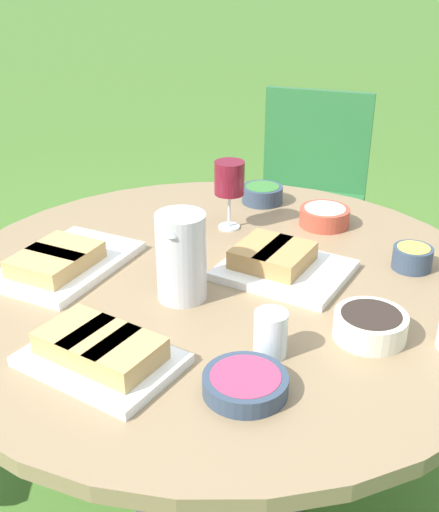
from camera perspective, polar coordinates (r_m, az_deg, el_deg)
ground_plane at (r=1.98m, az=0.00°, el=-20.23°), size 40.00×40.00×0.00m
dining_table at (r=1.59m, az=0.00°, el=-4.89°), size 1.36×1.36×0.70m
chair_near_left at (r=2.68m, az=7.97°, el=6.27°), size 0.43×0.45×0.89m
water_pitcher at (r=1.42m, az=-3.42°, el=-0.06°), size 0.12×0.11×0.20m
wine_glass at (r=1.76m, az=0.89°, el=6.78°), size 0.08×0.08×0.19m
platter_bread_main at (r=1.61m, az=-13.84°, el=-0.49°), size 0.39×0.29×0.06m
platter_charcuterie at (r=1.56m, az=5.27°, el=-0.59°), size 0.31×0.34×0.07m
platter_sandwich_side at (r=1.25m, az=-10.54°, el=-8.33°), size 0.28×0.34×0.07m
bowl_fries at (r=1.64m, az=16.78°, el=-0.05°), size 0.10×0.10×0.06m
bowl_salad at (r=1.98m, az=3.83°, el=5.58°), size 0.13×0.13×0.05m
bowl_olives at (r=1.34m, az=13.25°, el=-5.92°), size 0.15×0.15×0.05m
bowl_dip_red at (r=1.17m, az=2.31°, el=-11.21°), size 0.16×0.16×0.04m
bowl_dip_cream at (r=1.84m, az=9.32°, el=3.57°), size 0.14×0.14×0.05m
cup_water_near at (r=1.25m, az=4.56°, el=-6.91°), size 0.07×0.07×0.09m
handbag at (r=2.78m, az=-18.77°, el=-3.20°), size 0.30×0.14×0.37m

